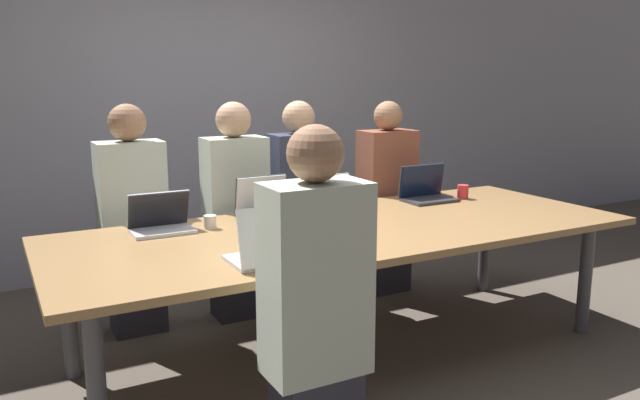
# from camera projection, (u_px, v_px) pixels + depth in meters

# --- Properties ---
(ground_plane) EXTENTS (24.00, 24.00, 0.00)m
(ground_plane) POSITION_uv_depth(u_px,v_px,m) (347.00, 352.00, 3.68)
(ground_plane) COLOR brown
(curtain_wall) EXTENTS (12.00, 0.06, 2.80)m
(curtain_wall) POSITION_uv_depth(u_px,v_px,m) (218.00, 100.00, 5.27)
(curtain_wall) COLOR #9999A3
(curtain_wall) RESTS_ON ground_plane
(conference_table) EXTENTS (3.29, 1.26, 0.76)m
(conference_table) POSITION_uv_depth(u_px,v_px,m) (349.00, 237.00, 3.54)
(conference_table) COLOR #9E7547
(conference_table) RESTS_ON ground_plane
(laptop_far_left) EXTENTS (0.33, 0.22, 0.22)m
(laptop_far_left) POSITION_uv_depth(u_px,v_px,m) (161.00, 220.00, 3.41)
(laptop_far_left) COLOR silver
(laptop_far_left) RESTS_ON conference_table
(person_far_left) EXTENTS (0.40, 0.24, 1.44)m
(person_far_left) POSITION_uv_depth(u_px,v_px,m) (133.00, 223.00, 3.86)
(person_far_left) COLOR #2D2D38
(person_far_left) RESTS_ON ground_plane
(cup_far_left) EXTENTS (0.07, 0.07, 0.08)m
(cup_far_left) POSITION_uv_depth(u_px,v_px,m) (210.00, 222.00, 3.48)
(cup_far_left) COLOR white
(cup_far_left) RESTS_ON conference_table
(laptop_far_center) EXTENTS (0.33, 0.23, 0.23)m
(laptop_far_center) POSITION_uv_depth(u_px,v_px,m) (327.00, 200.00, 3.95)
(laptop_far_center) COLOR gray
(laptop_far_center) RESTS_ON conference_table
(person_far_center) EXTENTS (0.40, 0.24, 1.44)m
(person_far_center) POSITION_uv_depth(u_px,v_px,m) (299.00, 207.00, 4.36)
(person_far_center) COLOR #2D2D38
(person_far_center) RESTS_ON ground_plane
(cup_far_center) EXTENTS (0.08, 0.08, 0.08)m
(cup_far_center) POSITION_uv_depth(u_px,v_px,m) (289.00, 209.00, 3.82)
(cup_far_center) COLOR white
(cup_far_center) RESTS_ON conference_table
(bottle_far_center) EXTENTS (0.07, 0.07, 0.28)m
(bottle_far_center) POSITION_uv_depth(u_px,v_px,m) (301.00, 200.00, 3.69)
(bottle_far_center) COLOR black
(bottle_far_center) RESTS_ON conference_table
(laptop_far_right) EXTENTS (0.36, 0.23, 0.24)m
(laptop_far_right) POSITION_uv_depth(u_px,v_px,m) (426.00, 190.00, 4.26)
(laptop_far_right) COLOR #333338
(laptop_far_right) RESTS_ON conference_table
(person_far_right) EXTENTS (0.40, 0.24, 1.42)m
(person_far_right) POSITION_uv_depth(u_px,v_px,m) (386.00, 201.00, 4.62)
(person_far_right) COLOR #2D2D38
(person_far_right) RESTS_ON ground_plane
(cup_far_right) EXTENTS (0.08, 0.08, 0.10)m
(cup_far_right) POSITION_uv_depth(u_px,v_px,m) (463.00, 192.00, 4.32)
(cup_far_right) COLOR red
(cup_far_right) RESTS_ON conference_table
(laptop_far_midleft) EXTENTS (0.32, 0.25, 0.26)m
(laptop_far_midleft) POSITION_uv_depth(u_px,v_px,m) (264.00, 207.00, 3.70)
(laptop_far_midleft) COLOR #333338
(laptop_far_midleft) RESTS_ON conference_table
(person_far_midleft) EXTENTS (0.40, 0.24, 1.44)m
(person_far_midleft) POSITION_uv_depth(u_px,v_px,m) (236.00, 214.00, 4.11)
(person_far_midleft) COLOR #2D2D38
(person_far_midleft) RESTS_ON ground_plane
(laptop_near_left) EXTENTS (0.36, 0.27, 0.28)m
(laptop_near_left) POSITION_uv_depth(u_px,v_px,m) (271.00, 247.00, 2.82)
(laptop_near_left) COLOR silver
(laptop_near_left) RESTS_ON conference_table
(person_near_left) EXTENTS (0.40, 0.24, 1.43)m
(person_near_left) POSITION_uv_depth(u_px,v_px,m) (316.00, 313.00, 2.43)
(person_near_left) COLOR #2D2D38
(person_near_left) RESTS_ON ground_plane
(bottle_near_left) EXTENTS (0.07, 0.07, 0.27)m
(bottle_near_left) POSITION_uv_depth(u_px,v_px,m) (309.00, 225.00, 3.07)
(bottle_near_left) COLOR green
(bottle_near_left) RESTS_ON conference_table
(stapler) EXTENTS (0.10, 0.16, 0.05)m
(stapler) POSITION_uv_depth(u_px,v_px,m) (344.00, 227.00, 3.42)
(stapler) COLOR black
(stapler) RESTS_ON conference_table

